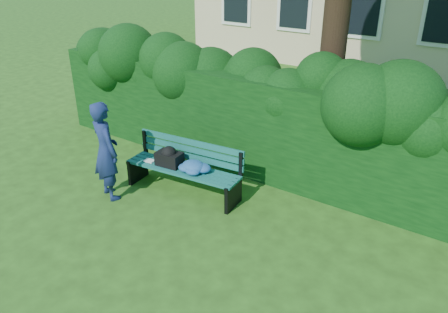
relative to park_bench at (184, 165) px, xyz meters
The scene contains 4 objects.
ground 1.24m from the park_bench, 37.69° to the right, with size 80.00×80.00×0.00m, color #284917.
hedge 1.80m from the park_bench, 59.41° to the left, with size 10.00×1.00×1.80m.
park_bench is the anchor object (origin of this frame).
man_reading 1.30m from the park_bench, 138.72° to the right, with size 0.61×0.40×1.68m, color navy.
Camera 1 is at (3.44, -4.32, 3.80)m, focal length 35.00 mm.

